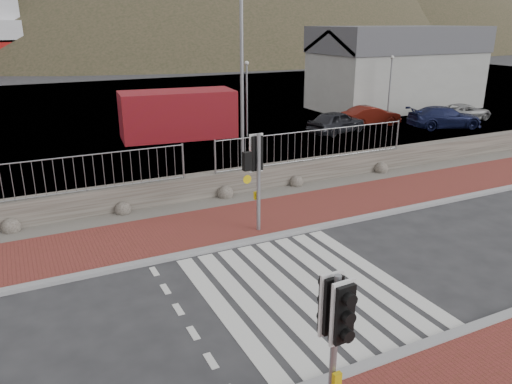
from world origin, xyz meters
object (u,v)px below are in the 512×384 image
car_d (463,112)px  shipping_container (178,114)px  car_a (336,122)px  traffic_signal_near (335,322)px  car_c (445,117)px  car_b (371,116)px  traffic_signal_far (257,162)px  streetlight (244,74)px

car_d → shipping_container: bearing=77.9°
shipping_container → car_a: 9.00m
shipping_container → traffic_signal_near: bearing=-95.4°
traffic_signal_near → car_c: 25.72m
car_a → car_b: car_a is taller
traffic_signal_far → car_b: bearing=-142.5°
streetlight → traffic_signal_near: bearing=-130.1°
car_a → car_d: (9.69, -0.40, -0.11)m
car_a → car_c: size_ratio=0.86×
shipping_container → car_d: 18.49m
car_a → car_b: size_ratio=1.05×
traffic_signal_far → traffic_signal_near: bearing=68.9°
traffic_signal_far → shipping_container: size_ratio=0.50×
traffic_signal_near → car_c: (19.60, 16.61, -1.31)m
traffic_signal_far → streetlight: (1.72, 4.54, 2.06)m
traffic_signal_near → car_b: 25.05m
traffic_signal_far → car_a: bearing=-137.2°
traffic_signal_near → traffic_signal_far: traffic_signal_far is taller
traffic_signal_near → traffic_signal_far: 7.86m
shipping_container → car_a: (8.47, -2.97, -0.63)m
car_a → car_d: bearing=-106.6°
traffic_signal_far → car_c: size_ratio=0.69×
traffic_signal_far → car_b: traffic_signal_far is taller
car_c → car_d: size_ratio=1.14×
car_a → car_c: (6.73, -1.63, -0.00)m
shipping_container → car_c: shipping_container is taller
car_a → car_d: car_a is taller
streetlight → car_d: bearing=-3.5°
car_d → car_c: bearing=111.1°
streetlight → car_d: (18.41, 5.83, -3.74)m
traffic_signal_near → car_a: size_ratio=0.71×
traffic_signal_near → traffic_signal_far: bearing=69.5°
traffic_signal_far → streetlight: bearing=-113.8°
traffic_signal_near → car_d: bearing=35.9°
car_b → car_d: car_b is taller
streetlight → car_b: bearing=9.8°
traffic_signal_far → car_d: size_ratio=0.79×
traffic_signal_near → car_c: bearing=37.8°
streetlight → car_b: 14.39m
traffic_signal_near → car_b: bearing=47.5°
streetlight → car_d: 19.67m
traffic_signal_far → car_a: traffic_signal_far is taller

